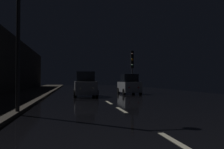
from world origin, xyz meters
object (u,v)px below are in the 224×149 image
at_px(streetlamp_overhead, 30,2).
at_px(car_approaching_headlights, 85,85).
at_px(traffic_light_far_right, 132,63).
at_px(car_parked_right_far, 129,85).

xyz_separation_m(streetlamp_overhead, car_approaching_headlights, (2.89, 10.94, -3.68)).
relative_size(traffic_light_far_right, streetlamp_overhead, 0.67).
bearing_deg(car_parked_right_far, streetlamp_overhead, 151.57).
distance_m(streetlamp_overhead, car_approaching_headlights, 11.90).
height_order(car_approaching_headlights, car_parked_right_far, car_approaching_headlights).
distance_m(traffic_light_far_right, streetlamp_overhead, 17.89).
bearing_deg(streetlamp_overhead, car_approaching_headlights, 75.18).
xyz_separation_m(traffic_light_far_right, car_approaching_headlights, (-5.47, -4.82, -2.38)).
distance_m(car_approaching_headlights, car_parked_right_far, 5.57).
xyz_separation_m(traffic_light_far_right, streetlamp_overhead, (-8.36, -15.76, 1.29)).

